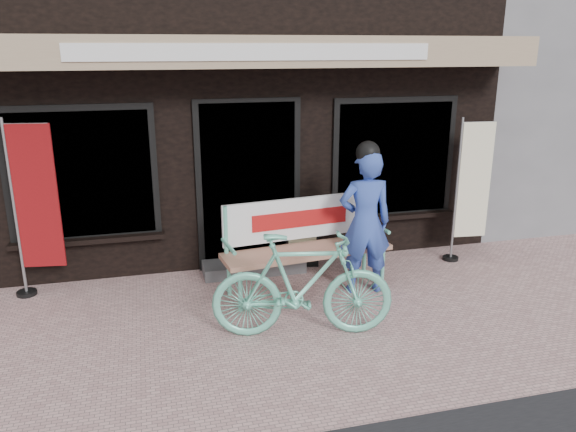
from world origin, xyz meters
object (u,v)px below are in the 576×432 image
object	(u,v)px
bench	(304,238)
nobori_cream	(471,188)
person	(365,220)
menu_stand	(302,235)
nobori_red	(34,207)
bicycle	(303,285)

from	to	relation	value
bench	nobori_cream	bearing A→B (deg)	1.45
bench	person	size ratio (longest dim) A/B	1.14
person	nobori_cream	distance (m)	1.85
menu_stand	person	bearing A→B (deg)	-47.80
nobori_red	menu_stand	world-z (taller)	nobori_red
bicycle	menu_stand	distance (m)	1.86
bicycle	nobori_cream	distance (m)	3.15
nobori_red	nobori_cream	size ratio (longest dim) A/B	1.07
bicycle	nobori_red	distance (m)	3.22
person	nobori_red	xyz separation A→B (m)	(-3.67, 0.83, 0.19)
bicycle	nobori_cream	xyz separation A→B (m)	(2.74, 1.48, 0.46)
menu_stand	nobori_red	bearing A→B (deg)	-164.17
person	menu_stand	world-z (taller)	person
nobori_cream	menu_stand	bearing A→B (deg)	178.02
nobori_cream	menu_stand	distance (m)	2.32
bench	nobori_red	distance (m)	3.10
menu_stand	bicycle	bearing A→B (deg)	-91.57
person	menu_stand	bearing A→B (deg)	124.04
bicycle	nobori_red	bearing A→B (deg)	68.71
menu_stand	bench	bearing A→B (deg)	-90.32
bench	nobori_cream	xyz separation A→B (m)	(2.40, 0.36, 0.36)
person	bench	bearing A→B (deg)	165.06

